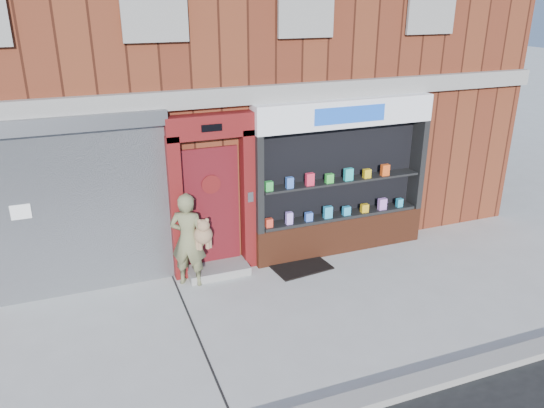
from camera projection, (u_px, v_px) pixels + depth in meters
ground at (293, 314)px, 8.42m from camera, size 80.00×80.00×0.00m
curb at (361, 401)px, 6.53m from camera, size 60.00×0.30×0.12m
building at (193, 29)px, 12.15m from camera, size 12.00×8.16×8.00m
shutter_bay at (74, 197)px, 8.46m from camera, size 3.10×0.30×3.04m
red_door_bay at (213, 196)px, 9.25m from camera, size 1.52×0.58×2.90m
pharmacy_bay at (341, 184)px, 10.07m from camera, size 3.50×0.41×3.00m
woman at (190, 239)px, 9.02m from camera, size 0.77×0.65×1.69m
doormat at (300, 266)px, 9.88m from camera, size 1.12×0.84×0.03m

